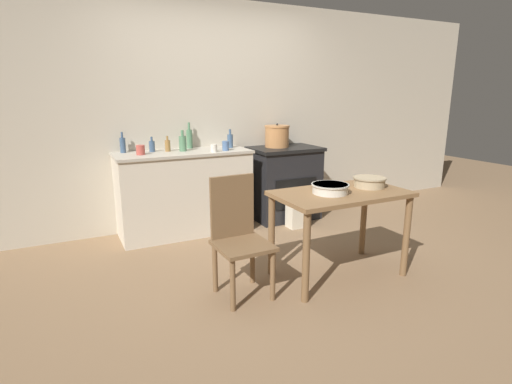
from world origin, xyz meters
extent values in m
plane|color=#896B4C|center=(0.00, 0.00, 0.00)|extent=(14.00, 14.00, 0.00)
cube|color=beige|center=(0.00, 1.58, 1.27)|extent=(8.00, 0.07, 2.55)
cube|color=beige|center=(-0.48, 1.28, 0.44)|extent=(1.42, 0.55, 0.89)
cube|color=#B6AD9C|center=(-0.48, 1.28, 0.90)|extent=(1.45, 0.58, 0.03)
cube|color=black|center=(0.79, 1.27, 0.42)|extent=(0.79, 0.55, 0.85)
cube|color=black|center=(0.79, 1.27, 0.87)|extent=(0.83, 0.59, 0.04)
cube|color=black|center=(0.79, 0.99, 0.37)|extent=(0.55, 0.01, 0.36)
cube|color=olive|center=(0.38, -0.35, 0.72)|extent=(1.10, 0.63, 0.03)
cylinder|color=brown|center=(-0.12, -0.62, 0.35)|extent=(0.06, 0.06, 0.70)
cylinder|color=brown|center=(0.88, -0.62, 0.35)|extent=(0.06, 0.06, 0.70)
cylinder|color=brown|center=(-0.12, -0.09, 0.35)|extent=(0.06, 0.06, 0.70)
cylinder|color=brown|center=(0.88, -0.09, 0.35)|extent=(0.06, 0.06, 0.70)
cube|color=brown|center=(-0.50, -0.33, 0.41)|extent=(0.41, 0.41, 0.03)
cube|color=brown|center=(-0.51, -0.15, 0.67)|extent=(0.36, 0.04, 0.49)
cylinder|color=brown|center=(-0.66, -0.50, 0.20)|extent=(0.04, 0.04, 0.40)
cylinder|color=brown|center=(-0.33, -0.49, 0.20)|extent=(0.04, 0.04, 0.40)
cylinder|color=brown|center=(-0.67, -0.17, 0.20)|extent=(0.04, 0.04, 0.40)
cylinder|color=brown|center=(-0.34, -0.16, 0.20)|extent=(0.04, 0.04, 0.40)
cube|color=beige|center=(0.74, 0.87, 0.20)|extent=(0.23, 0.16, 0.41)
cylinder|color=#B77A47|center=(0.71, 1.32, 1.01)|extent=(0.29, 0.29, 0.24)
cylinder|color=#B77A47|center=(0.71, 1.32, 1.14)|extent=(0.30, 0.30, 0.02)
sphere|color=black|center=(0.71, 1.32, 1.16)|extent=(0.02, 0.02, 0.02)
cylinder|color=tan|center=(0.70, -0.33, 0.78)|extent=(0.26, 0.26, 0.09)
cylinder|color=tan|center=(0.70, -0.33, 0.82)|extent=(0.28, 0.28, 0.01)
cylinder|color=silver|center=(0.26, -0.35, 0.78)|extent=(0.28, 0.28, 0.08)
cylinder|color=beige|center=(0.26, -0.35, 0.81)|extent=(0.30, 0.30, 0.01)
cylinder|color=#517F5B|center=(-0.33, 1.49, 1.02)|extent=(0.07, 0.07, 0.21)
cylinder|color=#517F5B|center=(-0.33, 1.49, 1.17)|extent=(0.03, 0.03, 0.08)
cylinder|color=#517F5B|center=(-0.47, 1.30, 1.00)|extent=(0.08, 0.08, 0.16)
cylinder|color=#517F5B|center=(-0.47, 1.30, 1.11)|extent=(0.03, 0.03, 0.06)
cylinder|color=#3D5675|center=(0.10, 1.33, 0.99)|extent=(0.07, 0.07, 0.15)
cylinder|color=#3D5675|center=(0.10, 1.33, 1.10)|extent=(0.02, 0.02, 0.06)
cylinder|color=#3D5675|center=(-1.06, 1.47, 0.99)|extent=(0.06, 0.06, 0.16)
cylinder|color=#3D5675|center=(-1.06, 1.47, 1.10)|extent=(0.02, 0.02, 0.06)
cylinder|color=olive|center=(-0.62, 1.35, 0.98)|extent=(0.06, 0.06, 0.12)
cylinder|color=olive|center=(-0.62, 1.35, 1.06)|extent=(0.02, 0.02, 0.05)
cylinder|color=#3D5675|center=(-0.78, 1.39, 0.97)|extent=(0.06, 0.06, 0.12)
cylinder|color=#3D5675|center=(-0.78, 1.39, 1.05)|extent=(0.02, 0.02, 0.04)
cylinder|color=#B74C42|center=(-0.93, 1.24, 0.97)|extent=(0.09, 0.09, 0.10)
cylinder|color=silver|center=(-0.19, 1.09, 0.96)|extent=(0.07, 0.07, 0.08)
cylinder|color=#4C6B99|center=(-0.04, 1.13, 0.97)|extent=(0.07, 0.07, 0.10)
camera|label=1|loc=(-1.67, -2.90, 1.53)|focal=28.00mm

